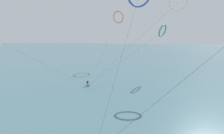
% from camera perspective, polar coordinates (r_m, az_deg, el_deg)
% --- Properties ---
extents(sea_water, '(400.00, 200.00, 0.08)m').
position_cam_1_polar(sea_water, '(109.63, 6.91, 6.06)').
color(sea_water, '#476B75').
rests_on(sea_water, ground).
extents(surfer_navy, '(1.40, 0.58, 1.70)m').
position_cam_1_polar(surfer_navy, '(38.55, -10.06, -6.75)').
color(surfer_navy, navy).
rests_on(surfer_navy, ground).
extents(kite_ivory, '(25.00, 6.50, 24.11)m').
position_cam_1_polar(kite_ivory, '(41.79, 25.53, 23.09)').
color(kite_ivory, silver).
rests_on(kite_ivory, ground).
extents(kite_coral, '(7.82, 28.64, 23.40)m').
position_cam_1_polar(kite_coral, '(61.79, 2.59, 19.85)').
color(kite_coral, '#EA7260').
rests_on(kite_coral, ground).
extents(kite_teal, '(22.48, 13.76, 16.90)m').
position_cam_1_polar(kite_teal, '(46.66, 20.06, 13.84)').
color(kite_teal, teal).
rests_on(kite_teal, ground).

